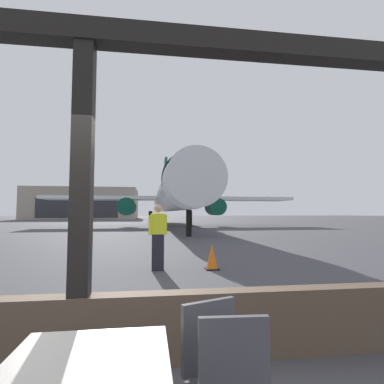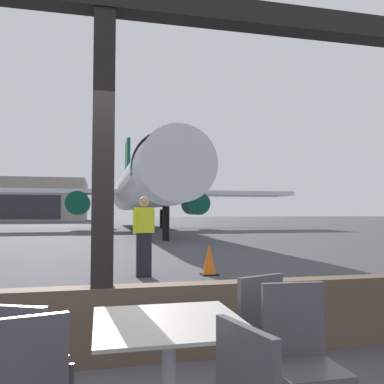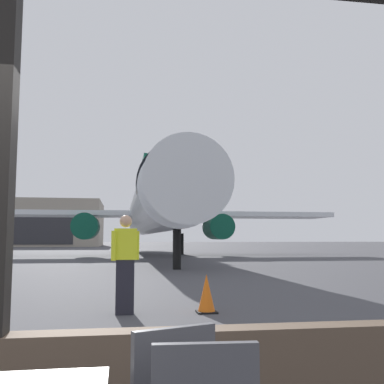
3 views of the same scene
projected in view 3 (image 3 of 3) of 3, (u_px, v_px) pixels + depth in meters
ground_plane at (113, 252)px, 42.16m from camera, size 220.00×220.00×0.00m
airplane at (154, 209)px, 33.16m from camera, size 28.35×35.19×10.25m
ground_crew_worker at (125, 262)px, 7.91m from camera, size 0.50×0.34×1.74m
traffic_cone at (206, 294)px, 8.02m from camera, size 0.36×0.36×0.68m
distant_hangar at (24, 224)px, 75.03m from camera, size 25.46×17.16×7.46m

